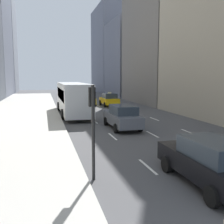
% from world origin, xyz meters
% --- Properties ---
extents(sidewalk_left, '(8.00, 66.00, 0.15)m').
position_xyz_m(sidewalk_left, '(-7.00, 27.00, 0.07)').
color(sidewalk_left, '#ADAAA3').
rests_on(sidewalk_left, ground).
extents(lane_markings, '(5.72, 56.00, 0.01)m').
position_xyz_m(lane_markings, '(2.60, 23.00, 0.01)').
color(lane_markings, white).
rests_on(lane_markings, ground).
extents(building_row_right, '(6.00, 74.17, 31.40)m').
position_xyz_m(building_row_right, '(12.00, 34.44, 11.66)').
color(building_row_right, gray).
rests_on(building_row_right, ground).
extents(taxi_lead, '(2.02, 4.40, 1.87)m').
position_xyz_m(taxi_lead, '(4.00, 31.70, 0.88)').
color(taxi_lead, yellow).
rests_on(taxi_lead, ground).
extents(taxi_second, '(2.02, 4.40, 1.87)m').
position_xyz_m(taxi_second, '(1.20, 33.05, 0.88)').
color(taxi_second, yellow).
rests_on(taxi_second, ground).
extents(sedan_black_near, '(2.02, 4.85, 1.72)m').
position_xyz_m(sedan_black_near, '(1.20, 5.61, 0.88)').
color(sedan_black_near, black).
rests_on(sedan_black_near, ground).
extents(sedan_silver_behind, '(2.02, 4.85, 1.79)m').
position_xyz_m(sedan_silver_behind, '(1.20, 16.44, 0.91)').
color(sedan_silver_behind, '#565B66').
rests_on(sedan_silver_behind, ground).
extents(city_bus, '(2.80, 11.61, 3.25)m').
position_xyz_m(city_bus, '(-1.61, 24.92, 1.79)').
color(city_bus, '#B7BCC1').
rests_on(city_bus, ground).
extents(traffic_light_pole, '(0.24, 0.42, 3.60)m').
position_xyz_m(traffic_light_pole, '(-2.75, 7.26, 2.41)').
color(traffic_light_pole, black).
rests_on(traffic_light_pole, ground).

